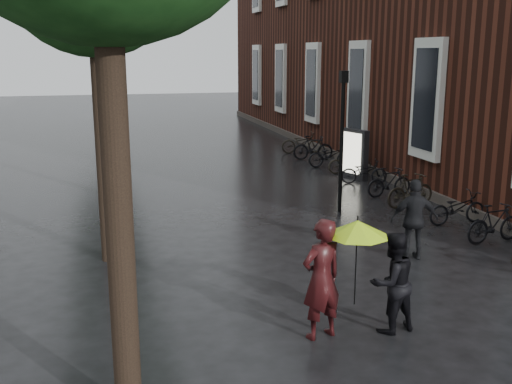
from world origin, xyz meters
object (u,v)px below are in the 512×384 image
object	(u,v)px
pedestrian_walking	(415,220)
lamp_post	(342,128)
ad_lightbox	(354,154)
parked_bicycles	(371,173)
person_black	(392,282)
person_burgundy	(322,279)

from	to	relation	value
pedestrian_walking	lamp_post	size ratio (longest dim) A/B	0.45
ad_lightbox	parked_bicycles	bearing A→B (deg)	-106.05
person_black	ad_lightbox	world-z (taller)	ad_lightbox
person_burgundy	parked_bicycles	distance (m)	11.25
person_black	lamp_post	size ratio (longest dim) A/B	0.42
person_black	parked_bicycles	world-z (taller)	person_black
person_burgundy	parked_bicycles	size ratio (longest dim) A/B	0.12
person_burgundy	pedestrian_walking	bearing A→B (deg)	-153.88
parked_bicycles	person_burgundy	bearing A→B (deg)	-119.31
parked_bicycles	person_black	bearing A→B (deg)	-113.70
pedestrian_walking	ad_lightbox	size ratio (longest dim) A/B	1.00
person_burgundy	person_black	world-z (taller)	person_burgundy
person_black	ad_lightbox	distance (m)	11.95
person_black	parked_bicycles	bearing A→B (deg)	-125.26
pedestrian_walking	ad_lightbox	bearing A→B (deg)	-91.72
parked_bicycles	lamp_post	xyz separation A→B (m)	(-2.28, -2.81, 1.90)
ad_lightbox	lamp_post	world-z (taller)	lamp_post
person_black	pedestrian_walking	xyz separation A→B (m)	(2.08, 3.02, 0.05)
lamp_post	pedestrian_walking	bearing A→B (deg)	-89.59
person_burgundy	pedestrian_walking	xyz separation A→B (m)	(3.25, 2.94, -0.09)
person_burgundy	ad_lightbox	distance (m)	12.34
person_burgundy	parked_bicycles	bearing A→B (deg)	-135.37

